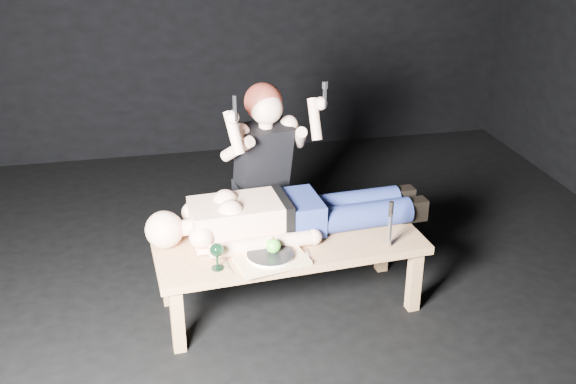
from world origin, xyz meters
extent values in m
plane|color=black|center=(0.00, 0.00, 0.00)|extent=(5.00, 5.00, 0.00)
cube|color=tan|center=(-0.18, -0.22, 0.23)|extent=(1.61, 0.70, 0.45)
cube|color=tan|center=(-0.34, -0.40, 0.46)|extent=(0.44, 0.35, 0.02)
cylinder|color=white|center=(-0.34, -0.40, 0.48)|extent=(0.30, 0.30, 0.02)
sphere|color=green|center=(-0.32, -0.39, 0.54)|extent=(0.08, 0.08, 0.08)
cube|color=#B2B2B7|center=(-0.58, -0.42, 0.45)|extent=(0.03, 0.17, 0.01)
cube|color=#B2B2B7|center=(-0.12, -0.41, 0.45)|extent=(0.03, 0.17, 0.01)
cube|color=#B2B2B7|center=(-0.20, -0.34, 0.45)|extent=(0.15, 0.10, 0.01)
camera|label=1|loc=(-0.91, -3.55, 2.37)|focal=41.41mm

